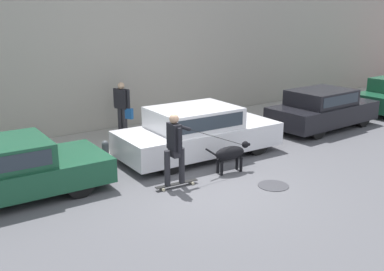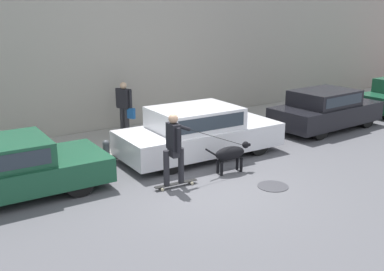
# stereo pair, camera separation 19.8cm
# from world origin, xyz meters

# --- Properties ---
(ground_plane) EXTENTS (36.00, 36.00, 0.00)m
(ground_plane) POSITION_xyz_m (0.00, 0.00, 0.00)
(ground_plane) COLOR #545459
(back_wall) EXTENTS (32.00, 0.30, 5.28)m
(back_wall) POSITION_xyz_m (0.00, 5.77, 2.64)
(back_wall) COLOR #9E998E
(back_wall) RESTS_ON ground_plane
(sidewalk_curb) EXTENTS (30.00, 2.59, 0.13)m
(sidewalk_curb) POSITION_xyz_m (0.00, 4.31, 0.07)
(sidewalk_curb) COLOR gray
(sidewalk_curb) RESTS_ON ground_plane
(parked_car_0) EXTENTS (4.30, 1.92, 1.24)m
(parked_car_0) POSITION_xyz_m (-3.76, 2.02, 0.61)
(parked_car_0) COLOR black
(parked_car_0) RESTS_ON ground_plane
(parked_car_1) EXTENTS (4.48, 1.99, 1.35)m
(parked_car_1) POSITION_xyz_m (1.25, 2.02, 0.65)
(parked_car_1) COLOR black
(parked_car_1) RESTS_ON ground_plane
(parked_car_2) EXTENTS (3.99, 1.83, 1.30)m
(parked_car_2) POSITION_xyz_m (6.35, 2.02, 0.64)
(parked_car_2) COLOR black
(parked_car_2) RESTS_ON ground_plane
(dog) EXTENTS (1.25, 0.42, 0.73)m
(dog) POSITION_xyz_m (1.15, 0.53, 0.48)
(dog) COLOR black
(dog) RESTS_ON ground_plane
(skateboarder) EXTENTS (2.53, 0.54, 1.68)m
(skateboarder) POSITION_xyz_m (-0.47, 0.49, 0.96)
(skateboarder) COLOR beige
(skateboarder) RESTS_ON ground_plane
(pedestrian_with_bag) EXTENTS (0.39, 0.66, 1.60)m
(pedestrian_with_bag) POSITION_xyz_m (0.38, 4.71, 1.01)
(pedestrian_with_bag) COLOR #28282D
(pedestrian_with_bag) RESTS_ON sidewalk_curb
(manhole_cover) EXTENTS (0.69, 0.69, 0.01)m
(manhole_cover) POSITION_xyz_m (1.38, -0.72, 0.01)
(manhole_cover) COLOR #38383D
(manhole_cover) RESTS_ON ground_plane
(fire_hydrant) EXTENTS (0.18, 0.18, 0.64)m
(fire_hydrant) POSITION_xyz_m (-1.10, 2.76, 0.34)
(fire_hydrant) COLOR #4C5156
(fire_hydrant) RESTS_ON ground_plane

